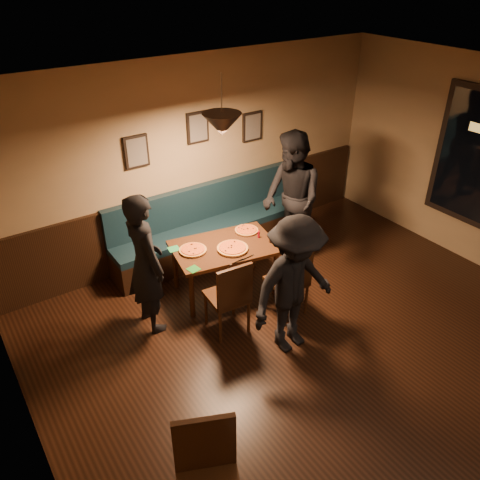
{
  "coord_description": "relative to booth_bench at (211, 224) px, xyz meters",
  "views": [
    {
      "loc": [
        -3.09,
        -2.07,
        3.88
      ],
      "look_at": [
        -0.34,
        1.97,
        0.95
      ],
      "focal_mm": 36.15,
      "sensor_mm": 36.0,
      "label": 1
    }
  ],
  "objects": [
    {
      "name": "booth_bench",
      "position": [
        0.0,
        0.0,
        0.0
      ],
      "size": [
        3.0,
        0.6,
        1.0
      ],
      "primitive_type": null,
      "color": "#0F232D",
      "rests_on": "ground"
    },
    {
      "name": "napkin_a",
      "position": [
        -0.9,
        -0.6,
        0.19
      ],
      "size": [
        0.15,
        0.15,
        0.01
      ],
      "primitive_type": "cube",
      "rotation": [
        0.0,
        0.0,
        -0.12
      ],
      "color": "#227F42",
      "rests_on": "dining_table"
    },
    {
      "name": "ceiling",
      "position": [
        0.0,
        -3.2,
        2.3
      ],
      "size": [
        7.0,
        7.0,
        0.0
      ],
      "primitive_type": "plane",
      "rotation": [
        3.14,
        0.0,
        0.0
      ],
      "color": "silver",
      "rests_on": "ground"
    },
    {
      "name": "floor",
      "position": [
        0.0,
        -3.2,
        -0.5
      ],
      "size": [
        7.0,
        7.0,
        0.0
      ],
      "primitive_type": "plane",
      "color": "black",
      "rests_on": "ground"
    },
    {
      "name": "napkin_b",
      "position": [
        -0.92,
        -1.12,
        0.19
      ],
      "size": [
        0.15,
        0.15,
        0.01
      ],
      "primitive_type": "cube",
      "rotation": [
        0.0,
        0.0,
        0.15
      ],
      "color": "#1B671E",
      "rests_on": "dining_table"
    },
    {
      "name": "pendant_lamp",
      "position": [
        -0.34,
        -0.88,
        1.75
      ],
      "size": [
        0.44,
        0.44,
        0.25
      ],
      "primitive_type": "cone",
      "rotation": [
        3.14,
        0.0,
        0.0
      ],
      "color": "black",
      "rests_on": "ceiling"
    },
    {
      "name": "picture_right",
      "position": [
        0.9,
        0.27,
        1.2
      ],
      "size": [
        0.32,
        0.04,
        0.42
      ],
      "primitive_type": "cube",
      "color": "black",
      "rests_on": "wall_back"
    },
    {
      "name": "wall_back",
      "position": [
        0.0,
        0.3,
        0.9
      ],
      "size": [
        6.0,
        0.0,
        6.0
      ],
      "primitive_type": "plane",
      "rotation": [
        1.57,
        0.0,
        0.0
      ],
      "color": "#8C704F",
      "rests_on": "ground"
    },
    {
      "name": "pizza_c",
      "position": [
        0.1,
        -0.74,
        0.21
      ],
      "size": [
        0.4,
        0.4,
        0.04
      ],
      "primitive_type": "cylinder",
      "rotation": [
        0.0,
        0.0,
        -0.4
      ],
      "color": "#C57C25",
      "rests_on": "dining_table"
    },
    {
      "name": "diner_right",
      "position": [
        0.86,
        -0.74,
        0.45
      ],
      "size": [
        0.87,
        1.03,
        1.9
      ],
      "primitive_type": "imported",
      "rotation": [
        0.0,
        0.0,
        -1.75
      ],
      "color": "black",
      "rests_on": "floor"
    },
    {
      "name": "picture_center",
      "position": [
        0.0,
        0.27,
        1.35
      ],
      "size": [
        0.32,
        0.04,
        0.42
      ],
      "primitive_type": "cube",
      "color": "black",
      "rests_on": "wall_back"
    },
    {
      "name": "tabasco_bottle",
      "position": [
        0.14,
        -0.97,
        0.25
      ],
      "size": [
        0.04,
        0.04,
        0.12
      ],
      "primitive_type": "cylinder",
      "rotation": [
        0.0,
        0.0,
        0.28
      ],
      "color": "#A10515",
      "rests_on": "dining_table"
    },
    {
      "name": "picture_left",
      "position": [
        -0.9,
        0.27,
        1.2
      ],
      "size": [
        0.32,
        0.04,
        0.42
      ],
      "primitive_type": "cube",
      "color": "black",
      "rests_on": "wall_back"
    },
    {
      "name": "pizza_b",
      "position": [
        -0.31,
        -1.02,
        0.21
      ],
      "size": [
        0.42,
        0.42,
        0.04
      ],
      "primitive_type": "cylinder",
      "rotation": [
        0.0,
        0.0,
        0.09
      ],
      "color": "orange",
      "rests_on": "dining_table"
    },
    {
      "name": "cutlery_set",
      "position": [
        -0.35,
        -1.28,
        0.19
      ],
      "size": [
        0.2,
        0.05,
        0.0
      ],
      "primitive_type": "cube",
      "rotation": [
        0.0,
        0.0,
        1.7
      ],
      "color": "silver",
      "rests_on": "dining_table"
    },
    {
      "name": "diner_front",
      "position": [
        -0.28,
        -2.17,
        0.32
      ],
      "size": [
        1.09,
        0.66,
        1.65
      ],
      "primitive_type": "imported",
      "rotation": [
        0.0,
        0.0,
        0.05
      ],
      "color": "black",
      "rests_on": "floor"
    },
    {
      "name": "wall_left",
      "position": [
        -3.0,
        -3.2,
        0.9
      ],
      "size": [
        0.0,
        7.0,
        7.0
      ],
      "primitive_type": "plane",
      "rotation": [
        1.57,
        0.0,
        1.57
      ],
      "color": "#8C704F",
      "rests_on": "ground"
    },
    {
      "name": "dining_table",
      "position": [
        -0.34,
        -0.88,
        -0.15
      ],
      "size": [
        1.42,
        1.05,
        0.69
      ],
      "primitive_type": "cube",
      "rotation": [
        0.0,
        0.0,
        -0.19
      ],
      "color": "black",
      "rests_on": "floor"
    },
    {
      "name": "diner_left",
      "position": [
        -1.43,
        -0.94,
        0.36
      ],
      "size": [
        0.43,
        0.64,
        1.72
      ],
      "primitive_type": "imported",
      "rotation": [
        0.0,
        0.0,
        1.61
      ],
      "color": "black",
      "rests_on": "floor"
    },
    {
      "name": "pizza_a",
      "position": [
        -0.73,
        -0.78,
        0.21
      ],
      "size": [
        0.44,
        0.44,
        0.04
      ],
      "primitive_type": "cylinder",
      "rotation": [
        0.0,
        0.0,
        -0.37
      ],
      "color": "#CC5E26",
      "rests_on": "dining_table"
    },
    {
      "name": "soda_glass",
      "position": [
        0.21,
        -1.15,
        0.26
      ],
      "size": [
        0.07,
        0.07,
        0.14
      ],
      "primitive_type": "cylinder",
      "rotation": [
        0.0,
        0.0,
        -0.11
      ],
      "color": "black",
      "rests_on": "dining_table"
    },
    {
      "name": "chair_near_left",
      "position": [
        -0.72,
        -1.53,
        -0.01
      ],
      "size": [
        0.47,
        0.47,
        0.98
      ],
      "primitive_type": null,
      "rotation": [
        0.0,
        0.0,
        -0.08
      ],
      "color": "black",
      "rests_on": "floor"
    },
    {
      "name": "chair_near_right",
      "position": [
        0.05,
        -1.66,
        -0.02
      ],
      "size": [
        0.43,
        0.43,
        0.95
      ],
      "primitive_type": null,
      "rotation": [
        0.0,
        0.0,
        -0.03
      ],
      "color": "black",
      "rests_on": "floor"
    },
    {
      "name": "wainscot",
      "position": [
        0.0,
        0.27,
        0.0
      ],
      "size": [
        5.88,
        0.06,
        1.0
      ],
      "primitive_type": "cube",
      "color": "black",
      "rests_on": "ground"
    }
  ]
}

